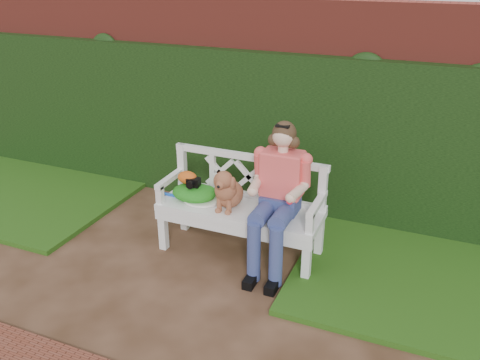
% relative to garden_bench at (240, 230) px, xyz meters
% --- Properties ---
extents(ground, '(60.00, 60.00, 0.00)m').
position_rel_garden_bench_xyz_m(ground, '(-0.54, -0.66, -0.24)').
color(ground, '#362112').
extents(brick_wall, '(10.00, 0.30, 2.20)m').
position_rel_garden_bench_xyz_m(brick_wall, '(-0.54, 1.24, 0.86)').
color(brick_wall, maroon).
rests_on(brick_wall, ground).
extents(ivy_hedge, '(10.00, 0.18, 1.70)m').
position_rel_garden_bench_xyz_m(ivy_hedge, '(-0.54, 1.02, 0.61)').
color(ivy_hedge, '#213F16').
rests_on(ivy_hedge, ground).
extents(grass_left, '(2.60, 2.00, 0.05)m').
position_rel_garden_bench_xyz_m(grass_left, '(-2.94, 0.24, -0.21)').
color(grass_left, '#214513').
rests_on(grass_left, ground).
extents(grass_right, '(2.60, 2.00, 0.05)m').
position_rel_garden_bench_xyz_m(grass_right, '(1.86, 0.24, -0.21)').
color(grass_right, '#214513').
rests_on(grass_right, ground).
extents(garden_bench, '(1.64, 0.77, 0.48)m').
position_rel_garden_bench_xyz_m(garden_bench, '(0.00, 0.00, 0.00)').
color(garden_bench, white).
rests_on(garden_bench, ground).
extents(seated_woman, '(0.58, 0.74, 1.27)m').
position_rel_garden_bench_xyz_m(seated_woman, '(0.38, -0.02, 0.39)').
color(seated_woman, '#E54877').
rests_on(seated_woman, ground).
extents(dog, '(0.33, 0.40, 0.40)m').
position_rel_garden_bench_xyz_m(dog, '(-0.09, -0.04, 0.44)').
color(dog, brown).
rests_on(dog, garden_bench).
extents(tennis_racket, '(0.68, 0.46, 0.03)m').
position_rel_garden_bench_xyz_m(tennis_racket, '(-0.41, -0.04, 0.26)').
color(tennis_racket, white).
rests_on(tennis_racket, garden_bench).
extents(green_bag, '(0.51, 0.44, 0.14)m').
position_rel_garden_bench_xyz_m(green_bag, '(-0.46, -0.02, 0.31)').
color(green_bag, '#198B27').
rests_on(green_bag, garden_bench).
extents(camera_item, '(0.12, 0.10, 0.08)m').
position_rel_garden_bench_xyz_m(camera_item, '(-0.45, -0.03, 0.42)').
color(camera_item, black).
rests_on(camera_item, green_bag).
extents(baseball_glove, '(0.23, 0.20, 0.12)m').
position_rel_garden_bench_xyz_m(baseball_glove, '(-0.53, -0.00, 0.44)').
color(baseball_glove, '#CD5516').
rests_on(baseball_glove, green_bag).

